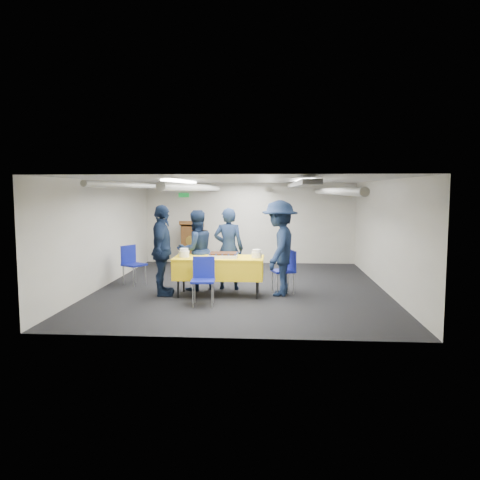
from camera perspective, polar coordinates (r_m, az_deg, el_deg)
name	(u,v)px	position (r m, az deg, el deg)	size (l,w,h in m)	color
ground	(242,287)	(10.13, 0.19, -5.80)	(7.00, 7.00, 0.00)	black
room_shell	(247,203)	(10.32, 0.86, 4.56)	(6.00, 7.00, 2.30)	beige
serving_table	(219,268)	(9.29, -2.59, -3.38)	(1.77, 0.81, 0.77)	black
sheet_cake	(223,255)	(9.19, -2.03, -1.84)	(0.57, 0.44, 0.10)	white
plate_stack_left	(184,253)	(9.30, -6.84, -1.59)	(0.21, 0.21, 0.17)	white
plate_stack_right	(257,254)	(9.14, 2.05, -1.71)	(0.20, 0.20, 0.16)	white
podium	(192,243)	(13.22, -5.86, -0.36)	(0.62, 0.53, 1.25)	brown
chair_near	(203,276)	(8.59, -4.49, -4.35)	(0.44, 0.44, 0.87)	gray
chair_right	(287,267)	(9.58, 5.75, -3.29)	(0.53, 0.53, 0.87)	gray
chair_left	(132,261)	(10.64, -13.07, -2.48)	(0.58, 0.58, 0.87)	gray
sailor_a	(229,249)	(9.84, -1.40, -1.06)	(0.63, 0.41, 1.72)	black
sailor_b	(196,250)	(9.81, -5.40, -1.25)	(0.82, 0.64, 1.68)	black
sailor_c	(162,250)	(9.38, -9.48, -1.25)	(1.06, 0.44, 1.80)	black
sailor_d	(279,248)	(9.30, 4.84, -0.97)	(1.22, 0.70, 1.89)	black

